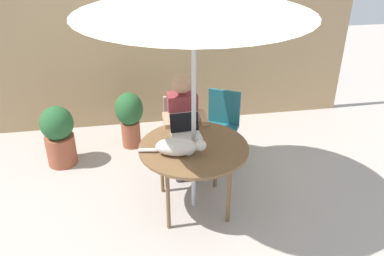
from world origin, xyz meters
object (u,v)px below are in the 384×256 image
(potted_plant_by_chair, at_px, (59,135))
(chair_occupied, at_px, (182,127))
(potted_plant_near_fence, at_px, (130,116))
(cat, at_px, (179,147))
(person_seated, at_px, (183,120))
(laptop, at_px, (185,129))
(patio_table, at_px, (194,151))
(chair_empty, at_px, (222,120))

(potted_plant_by_chair, bearing_deg, chair_occupied, -8.93)
(potted_plant_near_fence, bearing_deg, cat, -73.57)
(person_seated, distance_m, cat, 0.86)
(potted_plant_near_fence, bearing_deg, laptop, -63.54)
(person_seated, height_order, laptop, person_seated)
(patio_table, distance_m, potted_plant_near_fence, 1.54)
(chair_empty, height_order, person_seated, person_seated)
(potted_plant_near_fence, bearing_deg, patio_table, -66.30)
(patio_table, distance_m, chair_occupied, 0.88)
(cat, bearing_deg, patio_table, 39.02)
(patio_table, relative_size, laptop, 3.45)
(chair_occupied, height_order, potted_plant_by_chair, chair_occupied)
(person_seated, distance_m, potted_plant_near_fence, 0.95)
(chair_occupied, distance_m, laptop, 0.68)
(chair_occupied, bearing_deg, patio_table, -90.00)
(laptop, distance_m, potted_plant_near_fence, 1.32)
(patio_table, height_order, chair_occupied, chair_occupied)
(chair_empty, xyz_separation_m, potted_plant_near_fence, (-1.13, 0.45, -0.06))
(person_seated, xyz_separation_m, potted_plant_near_fence, (-0.61, 0.69, -0.23))
(laptop, xyz_separation_m, potted_plant_by_chair, (-1.43, 0.84, -0.40))
(patio_table, bearing_deg, chair_empty, 61.24)
(person_seated, bearing_deg, patio_table, -90.00)
(laptop, height_order, potted_plant_by_chair, laptop)
(patio_table, relative_size, chair_empty, 1.25)
(chair_occupied, distance_m, potted_plant_by_chair, 1.50)
(laptop, bearing_deg, chair_occupied, 85.86)
(potted_plant_near_fence, xyz_separation_m, potted_plant_by_chair, (-0.87, -0.30, -0.04))
(patio_table, relative_size, chair_occupied, 1.25)
(chair_occupied, relative_size, person_seated, 0.72)
(cat, xyz_separation_m, potted_plant_near_fence, (-0.45, 1.52, -0.38))
(chair_empty, relative_size, laptop, 2.75)
(patio_table, height_order, potted_plant_by_chair, potted_plant_by_chair)
(patio_table, xyz_separation_m, laptop, (-0.04, 0.25, 0.12))
(potted_plant_by_chair, bearing_deg, cat, -42.95)
(chair_occupied, xyz_separation_m, cat, (-0.16, -0.99, 0.32))
(patio_table, relative_size, potted_plant_near_fence, 1.43)
(patio_table, xyz_separation_m, potted_plant_near_fence, (-0.61, 1.39, -0.24))
(cat, height_order, potted_plant_near_fence, cat)
(patio_table, bearing_deg, potted_plant_by_chair, 143.49)
(cat, bearing_deg, chair_empty, 57.69)
(chair_occupied, distance_m, cat, 1.05)
(potted_plant_near_fence, height_order, potted_plant_by_chair, potted_plant_by_chair)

